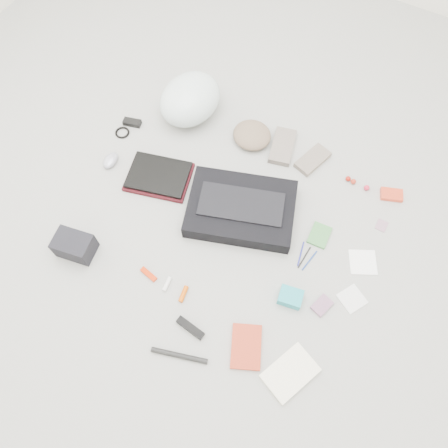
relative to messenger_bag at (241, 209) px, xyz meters
The scene contains 33 objects.
ground_plane 0.13m from the messenger_bag, 104.94° to the right, with size 4.00×4.00×0.00m, color gray.
messenger_bag is the anchor object (origin of this frame).
bag_flap 0.05m from the messenger_bag, 90.00° to the left, with size 0.40×0.18×0.01m, color black.
laptop_sleeve 0.46m from the messenger_bag, behind, with size 0.32×0.24×0.02m, color #410D14.
laptop 0.46m from the messenger_bag, behind, with size 0.30×0.22×0.02m, color black.
bike_helmet 0.69m from the messenger_bag, 141.47° to the left, with size 0.30×0.37×0.22m, color white.
beanie 0.45m from the messenger_bag, 110.38° to the left, with size 0.21×0.20×0.07m, color #77604D.
mitten_left 0.45m from the messenger_bag, 88.50° to the left, with size 0.11×0.22×0.03m, color slate.
mitten_right 0.49m from the messenger_bag, 67.70° to the left, with size 0.10×0.19×0.03m, color slate.
power_brick 0.80m from the messenger_bag, 165.36° to the left, with size 0.10×0.04×0.03m, color black.
cable_coil 0.80m from the messenger_bag, behind, with size 0.08×0.08×0.01m, color black.
mouse 0.73m from the messenger_bag, behind, with size 0.06×0.11×0.04m, color #9697A8.
camera_bag 0.80m from the messenger_bag, 136.69° to the right, with size 0.17×0.12×0.11m, color black.
multitool 0.54m from the messenger_bag, 114.25° to the right, with size 0.09×0.02×0.01m, color #BB2200.
toiletry_tube_white 0.50m from the messenger_bag, 103.90° to the right, with size 0.02×0.02×0.07m, color silver.
toiletry_tube_orange 0.49m from the messenger_bag, 93.54° to the right, with size 0.02×0.02×0.08m, color #D04E03.
u_lock 0.61m from the messenger_bag, 83.01° to the right, with size 0.13×0.03×0.03m, color black.
bike_pump 0.74m from the messenger_bag, 82.74° to the right, with size 0.02×0.02×0.24m, color black.
book_red 0.65m from the messenger_bag, 60.16° to the right, with size 0.13×0.19×0.02m, color red.
book_white 0.78m from the messenger_bag, 47.01° to the right, with size 0.15×0.22×0.02m, color #F1E9CD.
notepad 0.40m from the messenger_bag, 10.47° to the left, with size 0.09×0.12×0.01m, color #3E7D3E.
pen_blue 0.36m from the messenger_bag, ahead, with size 0.01×0.01×0.13m, color navy.
pen_black 0.38m from the messenger_bag, 10.17° to the right, with size 0.01×0.01×0.12m, color black.
pen_navy 0.41m from the messenger_bag, ahead, with size 0.01×0.01×0.12m, color navy.
accordion_wallet 0.48m from the messenger_bag, 35.29° to the right, with size 0.10×0.08×0.05m, color teal.
card_deck 0.59m from the messenger_bag, 24.30° to the right, with size 0.06×0.09×0.02m, color gray.
napkin_top 0.62m from the messenger_bag, ahead, with size 0.12×0.12×0.01m, color white.
napkin_bottom 0.66m from the messenger_bag, 12.88° to the right, with size 0.10×0.10×0.01m, color silver.
lollipop_a 0.58m from the messenger_bag, 47.90° to the left, with size 0.03×0.03×0.03m, color #9B150B.
lollipop_b 0.60m from the messenger_bag, 45.56° to the left, with size 0.03×0.03×0.03m, color #A82C1B.
lollipop_c 0.65m from the messenger_bag, 40.86° to the left, with size 0.03×0.03×0.03m, color red.
altoids_tin 0.76m from the messenger_bag, 36.16° to the left, with size 0.11×0.07×0.02m, color red.
stamp_sheet 0.69m from the messenger_bag, 22.96° to the left, with size 0.05×0.06×0.00m, color #A4778E.
Camera 1 is at (0.44, -0.81, 1.89)m, focal length 35.00 mm.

